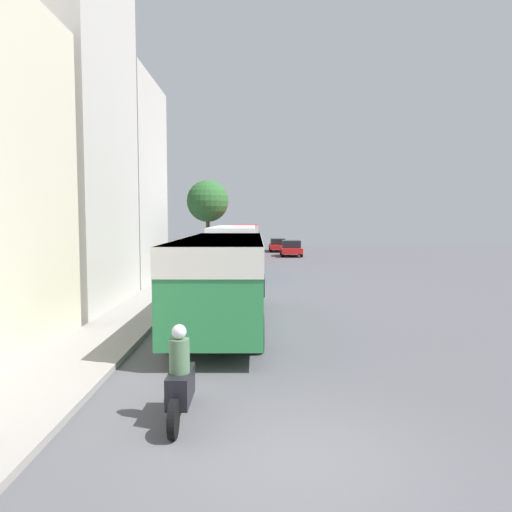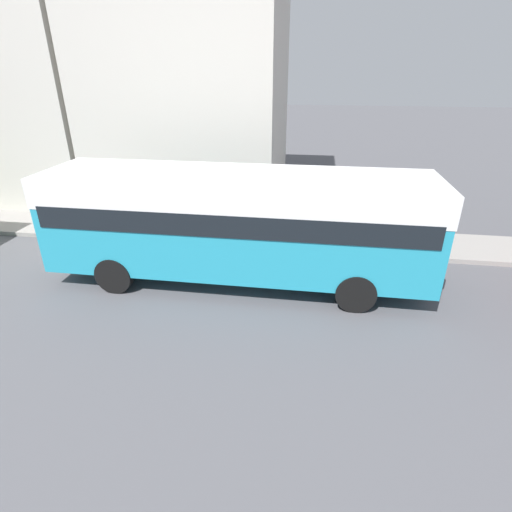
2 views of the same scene
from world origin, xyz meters
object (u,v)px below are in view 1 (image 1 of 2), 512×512
(bus_lead, at_px, (224,269))
(car_crossing, at_px, (293,248))
(bus_following, at_px, (236,244))
(car_far_curb, at_px, (279,245))
(motorcycle_behind_lead, at_px, (182,382))
(bus_third_in_line, at_px, (246,236))
(pedestrian_near_curb, at_px, (187,258))

(bus_lead, bearing_deg, car_crossing, 81.75)
(bus_following, relative_size, car_crossing, 2.62)
(car_crossing, height_order, car_far_curb, car_crossing)
(bus_lead, distance_m, car_crossing, 30.44)
(motorcycle_behind_lead, relative_size, car_far_curb, 0.49)
(bus_third_in_line, xyz_separation_m, motorcycle_behind_lead, (-0.31, -36.42, -1.23))
(bus_lead, distance_m, car_far_curb, 37.05)
(car_crossing, relative_size, pedestrian_near_curb, 2.40)
(bus_lead, bearing_deg, pedestrian_near_curb, 102.31)
(pedestrian_near_curb, bearing_deg, bus_lead, -77.69)
(bus_lead, xyz_separation_m, bus_following, (-0.27, 14.43, 0.07))
(bus_lead, xyz_separation_m, car_crossing, (4.37, 30.10, -1.14))
(bus_following, distance_m, pedestrian_near_curb, 3.82)
(bus_lead, relative_size, motorcycle_behind_lead, 4.64)
(bus_following, relative_size, car_far_curb, 2.24)
(car_far_curb, bearing_deg, bus_lead, -95.28)
(bus_lead, height_order, pedestrian_near_curb, bus_lead)
(bus_following, height_order, car_far_curb, bus_following)
(car_crossing, distance_m, car_far_curb, 6.84)
(bus_third_in_line, relative_size, car_far_curb, 2.26)
(bus_third_in_line, bearing_deg, car_far_curb, 67.67)
(bus_lead, xyz_separation_m, motorcycle_behind_lead, (-0.25, -7.70, -1.23))
(motorcycle_behind_lead, bearing_deg, car_crossing, 83.03)
(car_far_curb, bearing_deg, bus_third_in_line, -112.33)
(pedestrian_near_curb, bearing_deg, car_far_curb, 71.50)
(car_crossing, bearing_deg, motorcycle_behind_lead, -96.97)
(motorcycle_behind_lead, xyz_separation_m, car_far_curb, (3.66, 44.58, 0.05))
(bus_third_in_line, bearing_deg, motorcycle_behind_lead, -90.48)
(car_far_curb, distance_m, pedestrian_near_curb, 21.85)
(bus_lead, height_order, bus_following, bus_following)
(car_crossing, height_order, pedestrian_near_curb, pedestrian_near_curb)
(bus_following, height_order, motorcycle_behind_lead, bus_following)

